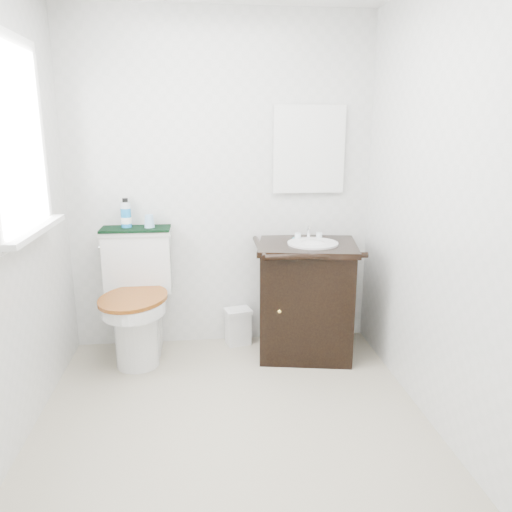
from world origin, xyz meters
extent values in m
plane|color=#AFA68D|center=(0.00, 0.00, 0.00)|extent=(2.40, 2.40, 0.00)
plane|color=silver|center=(0.00, 1.20, 1.20)|extent=(2.40, 0.00, 2.40)
plane|color=silver|center=(0.00, -1.20, 1.20)|extent=(2.40, 0.00, 2.40)
plane|color=silver|center=(1.10, 0.00, 1.20)|extent=(0.00, 2.40, 2.40)
cube|color=white|center=(-1.07, 0.25, 1.55)|extent=(0.02, 0.70, 0.90)
cube|color=silver|center=(0.64, 1.18, 1.45)|extent=(0.50, 0.02, 0.60)
cylinder|color=silver|center=(-0.61, 0.82, 0.22)|extent=(0.29, 0.29, 0.45)
cube|color=silver|center=(-0.61, 1.07, 0.22)|extent=(0.29, 0.28, 0.45)
cube|color=silver|center=(-0.61, 1.09, 0.66)|extent=(0.47, 0.18, 0.43)
cube|color=silver|center=(-0.61, 1.09, 0.89)|extent=(0.49, 0.20, 0.03)
cylinder|color=silver|center=(-0.61, 0.78, 0.45)|extent=(0.43, 0.43, 0.08)
cylinder|color=brown|center=(-0.61, 0.78, 0.50)|extent=(0.54, 0.54, 0.02)
cube|color=black|center=(0.59, 0.90, 0.39)|extent=(0.72, 0.64, 0.78)
cube|color=black|center=(0.59, 0.90, 0.80)|extent=(0.77, 0.69, 0.04)
cylinder|color=silver|center=(0.62, 0.87, 0.83)|extent=(0.35, 0.35, 0.01)
ellipsoid|color=silver|center=(0.62, 0.87, 0.77)|extent=(0.30, 0.30, 0.15)
cylinder|color=silver|center=(0.62, 1.02, 0.87)|extent=(0.02, 0.02, 0.10)
cube|color=silver|center=(0.11, 1.10, 0.12)|extent=(0.20, 0.17, 0.25)
cube|color=silver|center=(0.11, 1.10, 0.26)|extent=(0.22, 0.19, 0.03)
cube|color=black|center=(-0.61, 1.09, 0.91)|extent=(0.48, 0.22, 0.02)
cylinder|color=#177AC4|center=(-0.67, 1.11, 0.99)|extent=(0.07, 0.07, 0.13)
cylinder|color=silver|center=(-0.67, 1.11, 1.08)|extent=(0.07, 0.07, 0.04)
cylinder|color=black|center=(-0.67, 1.11, 1.11)|extent=(0.04, 0.04, 0.03)
cone|color=#88B6DE|center=(-0.51, 1.09, 0.97)|extent=(0.07, 0.07, 0.09)
ellipsoid|color=#176370|center=(0.53, 1.04, 0.83)|extent=(0.07, 0.05, 0.02)
camera|label=1|loc=(-0.14, -2.43, 1.60)|focal=35.00mm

